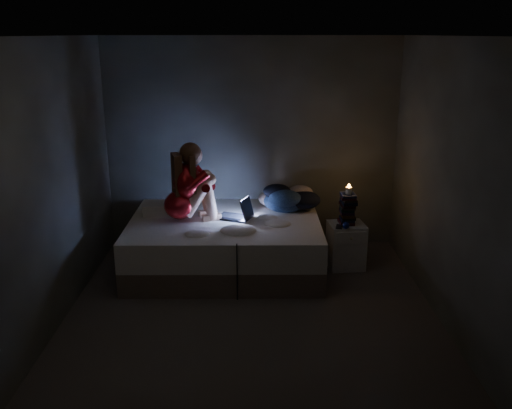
{
  "coord_description": "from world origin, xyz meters",
  "views": [
    {
      "loc": [
        0.02,
        -4.83,
        2.62
      ],
      "look_at": [
        0.05,
        1.0,
        0.8
      ],
      "focal_mm": 38.53,
      "sensor_mm": 36.0,
      "label": 1
    }
  ],
  "objects_px": {
    "woman": "(179,183)",
    "candle": "(349,190)",
    "phone": "(338,226)",
    "bed": "(225,244)",
    "laptop": "(234,207)",
    "nightstand": "(346,245)"
  },
  "relations": [
    {
      "from": "bed",
      "to": "phone",
      "type": "bearing_deg",
      "value": -4.12
    },
    {
      "from": "woman",
      "to": "nightstand",
      "type": "height_order",
      "value": "woman"
    },
    {
      "from": "woman",
      "to": "phone",
      "type": "bearing_deg",
      "value": -19.86
    },
    {
      "from": "nightstand",
      "to": "woman",
      "type": "bearing_deg",
      "value": 175.08
    },
    {
      "from": "bed",
      "to": "woman",
      "type": "height_order",
      "value": "woman"
    },
    {
      "from": "woman",
      "to": "candle",
      "type": "xyz_separation_m",
      "value": [
        1.9,
        0.09,
        -0.12
      ]
    },
    {
      "from": "woman",
      "to": "bed",
      "type": "bearing_deg",
      "value": -12.81
    },
    {
      "from": "laptop",
      "to": "woman",
      "type": "bearing_deg",
      "value": -150.68
    },
    {
      "from": "nightstand",
      "to": "candle",
      "type": "relative_size",
      "value": 6.65
    },
    {
      "from": "woman",
      "to": "candle",
      "type": "height_order",
      "value": "woman"
    },
    {
      "from": "woman",
      "to": "laptop",
      "type": "distance_m",
      "value": 0.68
    },
    {
      "from": "laptop",
      "to": "phone",
      "type": "distance_m",
      "value": 1.2
    },
    {
      "from": "woman",
      "to": "laptop",
      "type": "bearing_deg",
      "value": -10.33
    },
    {
      "from": "laptop",
      "to": "nightstand",
      "type": "distance_m",
      "value": 1.38
    },
    {
      "from": "bed",
      "to": "candle",
      "type": "bearing_deg",
      "value": 1.62
    },
    {
      "from": "woman",
      "to": "nightstand",
      "type": "xyz_separation_m",
      "value": [
        1.9,
        0.06,
        -0.77
      ]
    },
    {
      "from": "bed",
      "to": "nightstand",
      "type": "bearing_deg",
      "value": 0.32
    },
    {
      "from": "laptop",
      "to": "phone",
      "type": "relative_size",
      "value": 2.7
    },
    {
      "from": "candle",
      "to": "nightstand",
      "type": "bearing_deg",
      "value": -99.6
    },
    {
      "from": "bed",
      "to": "nightstand",
      "type": "relative_size",
      "value": 4.04
    },
    {
      "from": "candle",
      "to": "phone",
      "type": "relative_size",
      "value": 0.57
    },
    {
      "from": "bed",
      "to": "candle",
      "type": "height_order",
      "value": "candle"
    }
  ]
}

